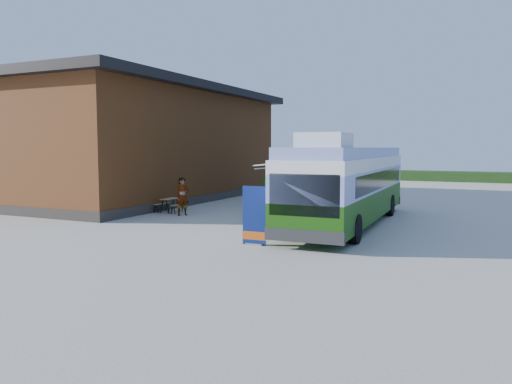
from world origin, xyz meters
The scene contains 10 objects.
ground centered at (0.00, 0.00, 0.00)m, with size 100.00×100.00×0.00m, color #BCB7AD.
barn centered at (-10.50, 10.00, 3.59)m, with size 9.60×21.20×7.50m.
hedge centered at (8.00, 38.00, 0.50)m, with size 40.00×3.00×1.00m, color #264419.
bus centered at (4.09, 4.25, 1.92)m, with size 3.08×13.13×4.02m.
awning centered at (1.63, 4.56, 2.93)m, with size 2.81×4.46×0.53m.
banner centered at (2.24, -1.74, 0.87)m, with size 0.92×0.20×2.12m.
picnic_table centered at (-5.70, 4.49, 0.57)m, with size 1.35×1.20×0.76m.
person_a centered at (-4.46, 3.81, 0.98)m, with size 0.71×0.47×1.95m, color #999999.
person_b centered at (0.90, 2.49, 0.82)m, with size 0.80×0.62×1.64m, color #999999.
slurry_tanker centered at (-1.90, 11.83, 1.32)m, with size 2.32×6.20×2.30m.
Camera 1 is at (9.74, -17.62, 3.46)m, focal length 35.00 mm.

